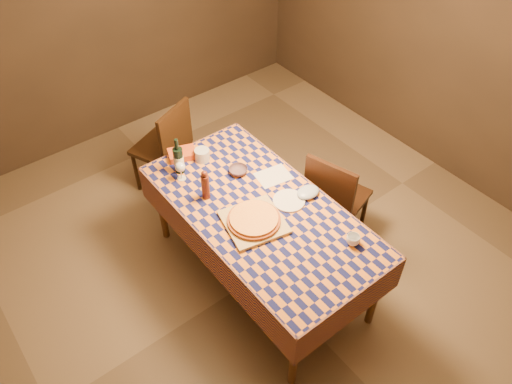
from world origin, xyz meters
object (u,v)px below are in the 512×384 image
(bowl, at_px, (238,171))
(dining_table, at_px, (260,217))
(chair_far, at_px, (167,144))
(pizza, at_px, (254,219))
(wine_bottle, at_px, (179,160))
(white_plate, at_px, (289,201))
(chair_right, at_px, (334,196))
(cutting_board, at_px, (254,222))

(bowl, bearing_deg, dining_table, -104.54)
(bowl, bearing_deg, chair_far, 97.09)
(pizza, height_order, wine_bottle, wine_bottle)
(wine_bottle, distance_m, white_plate, 0.88)
(chair_right, bearing_deg, white_plate, -179.79)
(chair_far, bearing_deg, cutting_board, -94.39)
(wine_bottle, bearing_deg, white_plate, -59.75)
(bowl, bearing_deg, wine_bottle, 139.30)
(white_plate, xyz_separation_m, chair_right, (0.49, 0.00, -0.25))
(dining_table, distance_m, pizza, 0.18)
(pizza, distance_m, chair_far, 1.43)
(chair_far, bearing_deg, pizza, -94.39)
(cutting_board, xyz_separation_m, bowl, (0.22, 0.48, 0.01))
(wine_bottle, relative_size, chair_far, 0.33)
(cutting_board, distance_m, white_plate, 0.33)
(bowl, distance_m, white_plate, 0.48)
(dining_table, height_order, chair_far, chair_far)
(chair_right, bearing_deg, pizza, -178.95)
(wine_bottle, height_order, chair_far, wine_bottle)
(dining_table, relative_size, wine_bottle, 6.08)
(white_plate, bearing_deg, dining_table, 162.76)
(cutting_board, distance_m, bowl, 0.53)
(cutting_board, distance_m, wine_bottle, 0.78)
(bowl, relative_size, white_plate, 0.62)
(cutting_board, distance_m, chair_far, 1.43)
(pizza, xyz_separation_m, bowl, (0.22, 0.48, -0.02))
(pizza, relative_size, wine_bottle, 1.58)
(dining_table, distance_m, cutting_board, 0.17)
(wine_bottle, relative_size, chair_right, 0.33)
(wine_bottle, relative_size, white_plate, 1.32)
(pizza, distance_m, wine_bottle, 0.78)
(bowl, distance_m, wine_bottle, 0.45)
(pizza, xyz_separation_m, chair_far, (0.11, 1.40, -0.29))
(dining_table, xyz_separation_m, pizza, (-0.12, -0.08, 0.12))
(cutting_board, height_order, pizza, pizza)
(pizza, height_order, white_plate, pizza)
(wine_bottle, height_order, white_plate, wine_bottle)
(bowl, bearing_deg, chair_right, -38.10)
(cutting_board, relative_size, white_plate, 1.69)
(chair_far, bearing_deg, dining_table, -89.55)
(bowl, xyz_separation_m, wine_bottle, (-0.34, 0.29, 0.09))
(pizza, bearing_deg, white_plate, 2.30)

